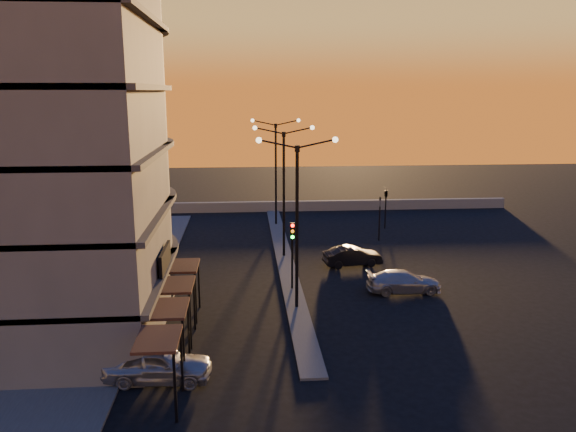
# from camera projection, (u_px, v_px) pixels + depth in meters

# --- Properties ---
(ground) EXTENTS (120.00, 120.00, 0.00)m
(ground) POSITION_uv_depth(u_px,v_px,m) (297.00, 308.00, 31.24)
(ground) COLOR black
(ground) RESTS_ON ground
(sidewalk_west) EXTENTS (5.00, 40.00, 0.12)m
(sidewalk_west) POSITION_uv_depth(u_px,v_px,m) (120.00, 288.00, 34.31)
(sidewalk_west) COLOR #4A4A48
(sidewalk_west) RESTS_ON ground
(median) EXTENTS (1.20, 36.00, 0.12)m
(median) POSITION_uv_depth(u_px,v_px,m) (284.00, 256.00, 40.95)
(median) COLOR #4A4A48
(median) RESTS_ON ground
(parapet) EXTENTS (44.00, 0.50, 1.00)m
(parapet) POSITION_uv_depth(u_px,v_px,m) (292.00, 206.00, 56.58)
(parapet) COLOR slate
(parapet) RESTS_ON ground
(building) EXTENTS (14.35, 17.08, 25.00)m
(building) POSITION_uv_depth(u_px,v_px,m) (15.00, 90.00, 27.60)
(building) COLOR #636057
(building) RESTS_ON ground
(streetlamp_near) EXTENTS (4.32, 0.32, 9.51)m
(streetlamp_near) POSITION_uv_depth(u_px,v_px,m) (297.00, 210.00, 30.02)
(streetlamp_near) COLOR black
(streetlamp_near) RESTS_ON ground
(streetlamp_mid) EXTENTS (4.32, 0.32, 9.51)m
(streetlamp_mid) POSITION_uv_depth(u_px,v_px,m) (284.00, 181.00, 39.75)
(streetlamp_mid) COLOR black
(streetlamp_mid) RESTS_ON ground
(streetlamp_far) EXTENTS (4.32, 0.32, 9.51)m
(streetlamp_far) POSITION_uv_depth(u_px,v_px,m) (276.00, 163.00, 49.48)
(streetlamp_far) COLOR black
(streetlamp_far) RESTS_ON ground
(traffic_light_main) EXTENTS (0.28, 0.44, 4.25)m
(traffic_light_main) POSITION_uv_depth(u_px,v_px,m) (292.00, 245.00, 33.40)
(traffic_light_main) COLOR black
(traffic_light_main) RESTS_ON ground
(signal_east_a) EXTENTS (0.13, 0.16, 3.60)m
(signal_east_a) POSITION_uv_depth(u_px,v_px,m) (380.00, 217.00, 45.05)
(signal_east_a) COLOR black
(signal_east_a) RESTS_ON ground
(signal_east_b) EXTENTS (0.42, 1.99, 3.60)m
(signal_east_b) POSITION_uv_depth(u_px,v_px,m) (386.00, 194.00, 48.80)
(signal_east_b) COLOR black
(signal_east_b) RESTS_ON ground
(car_hatchback) EXTENTS (4.60, 2.15, 1.52)m
(car_hatchback) POSITION_uv_depth(u_px,v_px,m) (158.00, 364.00, 23.31)
(car_hatchback) COLOR #9E9FA5
(car_hatchback) RESTS_ON ground
(car_sedan) EXTENTS (4.17, 1.91, 1.33)m
(car_sedan) POSITION_uv_depth(u_px,v_px,m) (353.00, 256.00, 38.79)
(car_sedan) COLOR black
(car_sedan) RESTS_ON ground
(car_wagon) EXTENTS (4.49, 1.85, 1.30)m
(car_wagon) POSITION_uv_depth(u_px,v_px,m) (404.00, 281.00, 33.71)
(car_wagon) COLOR #9E9FA5
(car_wagon) RESTS_ON ground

